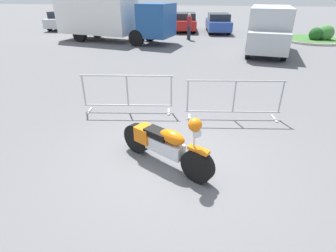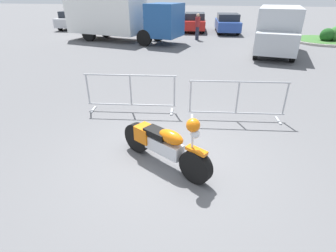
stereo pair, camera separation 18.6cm
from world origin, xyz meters
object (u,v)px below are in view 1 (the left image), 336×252
box_truck (109,15)px  delivery_van (269,29)px  parked_car_blue (218,23)px  parked_car_green (154,22)px  motorcycle (165,144)px  parked_car_maroon (121,21)px  crowd_barrier_near (128,93)px  crowd_barrier_far (234,99)px  parked_car_red (186,22)px  parked_car_silver (64,20)px  parked_car_yellow (94,21)px  pedestrian (189,26)px

box_truck → delivery_van: size_ratio=1.53×
parked_car_blue → parked_car_green: bearing=82.5°
motorcycle → parked_car_maroon: parked_car_maroon is taller
crowd_barrier_near → parked_car_blue: size_ratio=0.57×
crowd_barrier_far → parked_car_red: size_ratio=0.58×
crowd_barrier_far → motorcycle: bearing=-121.6°
box_truck → parked_car_silver: (-6.19, 5.31, -0.89)m
parked_car_red → parked_car_yellow: bearing=85.3°
parked_car_yellow → pedestrian: (8.66, -4.22, 0.23)m
motorcycle → pedestrian: size_ratio=1.15×
parked_car_red → parked_car_blue: size_ratio=0.99×
parked_car_green → parked_car_yellow: bearing=83.4°
motorcycle → crowd_barrier_near: 2.74m
parked_car_yellow → motorcycle: bearing=-158.8°
pedestrian → motorcycle: bearing=-161.9°
parked_car_maroon → parked_car_blue: (8.01, 0.22, -0.04)m
parked_car_green → crowd_barrier_far: bearing=-166.7°
motorcycle → delivery_van: delivery_van is taller
parked_car_silver → parked_car_green: (8.01, 0.18, -0.04)m
delivery_van → parked_car_blue: bearing=-151.8°
crowd_barrier_near → parked_car_silver: parked_car_silver is taller
motorcycle → parked_car_red: 19.12m
box_truck → parked_car_yellow: bearing=134.8°
pedestrian → parked_car_silver: bearing=85.8°
parked_car_silver → parked_car_maroon: parked_car_maroon is taller
box_truck → crowd_barrier_near: bearing=-55.1°
parked_car_maroon → pedestrian: size_ratio=2.73×
parked_car_blue → crowd_barrier_far: bearing=175.4°
parked_car_maroon → delivery_van: bearing=-129.4°
crowd_barrier_near → parked_car_blue: (2.64, 16.32, 0.17)m
crowd_barrier_near → parked_car_silver: (-10.71, 16.34, 0.18)m
parked_car_yellow → parked_car_blue: (10.68, -0.32, 0.04)m
parked_car_blue → parked_car_maroon: bearing=86.2°
parked_car_red → parked_car_blue: parked_car_blue is taller
parked_car_maroon → crowd_barrier_far: bearing=-158.3°
parked_car_green → parked_car_blue: bearing=-97.5°
delivery_van → parked_car_silver: 17.52m
box_truck → parked_car_yellow: 6.69m
crowd_barrier_far → parked_car_yellow: parked_car_yellow is taller
parked_car_silver → parked_car_red: 10.69m
crowd_barrier_near → delivery_van: bearing=60.0°
motorcycle → parked_car_yellow: bearing=147.4°
crowd_barrier_near → parked_car_green: 16.74m
box_truck → parked_car_blue: (7.16, 5.29, -0.91)m
crowd_barrier_far → parked_car_yellow: 19.89m
motorcycle → box_truck: size_ratio=0.24×
box_truck → parked_car_green: (1.82, 5.49, -0.93)m
motorcycle → pedestrian: bearing=124.0°
parked_car_green → motorcycle: bearing=-173.0°
parked_car_maroon → parked_car_blue: size_ratio=1.06×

